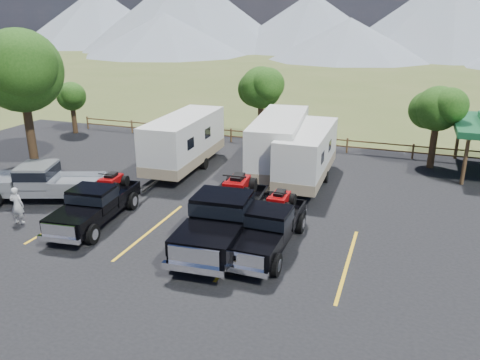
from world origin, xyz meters
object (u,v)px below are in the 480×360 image
(tree_big_nw, at_px, (21,71))
(rig_center, at_px, (225,215))
(rig_left, at_px, (96,203))
(person_a, at_px, (17,205))
(pickup_silver, at_px, (42,182))
(rig_right, at_px, (268,226))
(trailer_left, at_px, (185,142))
(trailer_center, at_px, (279,145))
(trailer_right, at_px, (307,155))

(tree_big_nw, height_order, rig_center, tree_big_nw)
(rig_left, bearing_deg, person_a, -165.07)
(pickup_silver, distance_m, person_a, 2.59)
(rig_right, relative_size, trailer_left, 0.63)
(tree_big_nw, distance_m, rig_left, 10.52)
(tree_big_nw, xyz_separation_m, rig_center, (13.74, -4.79, -4.47))
(rig_center, bearing_deg, rig_left, 178.28)
(trailer_center, bearing_deg, pickup_silver, -147.46)
(rig_center, xyz_separation_m, trailer_right, (1.52, 7.80, 0.42))
(rig_center, relative_size, pickup_silver, 1.10)
(rig_left, distance_m, trailer_center, 10.54)
(trailer_center, distance_m, trailer_right, 1.96)
(trailer_center, bearing_deg, rig_center, -94.96)
(rig_left, height_order, trailer_right, trailer_right)
(rig_left, distance_m, person_a, 3.32)
(rig_right, xyz_separation_m, person_a, (-10.62, -1.49, -0.09))
(rig_left, distance_m, trailer_left, 7.97)
(rig_left, distance_m, pickup_silver, 4.13)
(trailer_right, distance_m, pickup_silver, 13.17)
(trailer_left, height_order, person_a, trailer_left)
(tree_big_nw, xyz_separation_m, trailer_left, (8.25, 2.89, -3.95))
(rig_center, bearing_deg, person_a, -174.84)
(rig_right, distance_m, pickup_silver, 11.51)
(trailer_right, bearing_deg, person_a, -139.32)
(trailer_left, bearing_deg, rig_left, -94.62)
(pickup_silver, bearing_deg, trailer_center, 108.88)
(trailer_left, bearing_deg, trailer_right, -1.60)
(tree_big_nw, distance_m, person_a, 9.25)
(rig_left, xyz_separation_m, trailer_left, (0.28, 7.94, 0.72))
(tree_big_nw, height_order, rig_right, tree_big_nw)
(tree_big_nw, bearing_deg, trailer_left, 19.31)
(rig_left, bearing_deg, trailer_left, 81.44)
(tree_big_nw, height_order, trailer_right, tree_big_nw)
(rig_left, bearing_deg, tree_big_nw, 141.13)
(rig_right, relative_size, pickup_silver, 0.89)
(trailer_center, relative_size, person_a, 5.75)
(rig_left, relative_size, person_a, 3.49)
(pickup_silver, height_order, person_a, pickup_silver)
(tree_big_nw, relative_size, person_a, 4.86)
(rig_right, distance_m, person_a, 10.73)
(rig_right, relative_size, trailer_right, 0.67)
(rig_center, bearing_deg, pickup_silver, 170.02)
(rig_left, height_order, pickup_silver, rig_left)
(rig_center, relative_size, trailer_right, 0.83)
(trailer_left, relative_size, trailer_right, 1.06)
(rig_left, relative_size, trailer_left, 0.64)
(rig_center, relative_size, rig_right, 1.23)
(trailer_right, bearing_deg, rig_right, -89.36)
(rig_right, bearing_deg, rig_left, -177.37)
(tree_big_nw, relative_size, trailer_right, 0.94)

